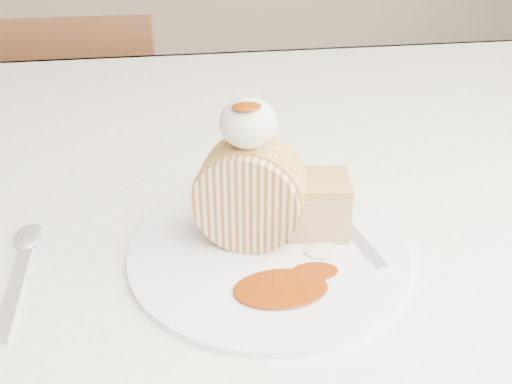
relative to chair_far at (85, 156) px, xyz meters
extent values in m
cube|color=white|center=(0.25, -0.64, 0.27)|extent=(1.40, 0.90, 0.04)
cube|color=white|center=(0.25, -0.19, 0.15)|extent=(1.40, 0.01, 0.28)
cylinder|color=brown|center=(0.87, -0.27, -0.10)|extent=(0.06, 0.06, 0.71)
cube|color=brown|center=(0.00, 0.08, -0.07)|extent=(0.38, 0.38, 0.04)
cube|color=brown|center=(0.00, -0.09, 0.15)|extent=(0.38, 0.04, 0.40)
cylinder|color=brown|center=(0.16, 0.24, -0.27)|extent=(0.03, 0.03, 0.37)
cylinder|color=brown|center=(-0.16, 0.24, -0.27)|extent=(0.03, 0.03, 0.37)
cylinder|color=brown|center=(0.16, -0.09, -0.27)|extent=(0.03, 0.03, 0.37)
cylinder|color=brown|center=(-0.16, -0.08, -0.27)|extent=(0.03, 0.03, 0.37)
cylinder|color=white|center=(0.30, -0.83, 0.30)|extent=(0.29, 0.29, 0.01)
cylinder|color=beige|center=(0.29, -0.81, 0.35)|extent=(0.11, 0.08, 0.10)
cube|color=tan|center=(0.35, -0.81, 0.32)|extent=(0.06, 0.06, 0.05)
ellipsoid|color=silver|center=(0.29, -0.81, 0.42)|extent=(0.05, 0.05, 0.04)
ellipsoid|color=#6C2604|center=(0.28, -0.82, 0.44)|extent=(0.02, 0.02, 0.01)
cube|color=silver|center=(0.39, -0.82, 0.30)|extent=(0.05, 0.15, 0.00)
cube|color=silver|center=(0.08, -0.86, 0.30)|extent=(0.03, 0.16, 0.00)
camera|label=1|loc=(0.23, -1.25, 0.61)|focal=40.00mm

